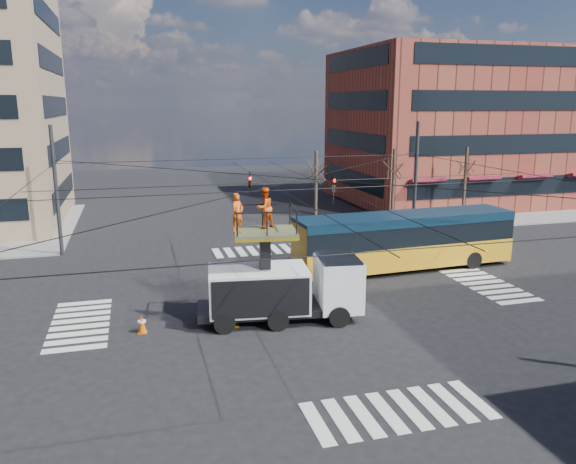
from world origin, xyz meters
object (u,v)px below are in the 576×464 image
Objects in this scene: utility_truck at (284,276)px; traffic_cone at (142,324)px; worker_ground at (234,308)px; city_bus at (404,240)px; flagger at (343,263)px.

traffic_cone is at bearing -173.79° from utility_truck.
worker_ground is at bearing -165.47° from utility_truck.
city_bus is 7.68× the size of worker_ground.
city_bus is 4.00m from flagger.
city_bus is at bearing 40.53° from utility_truck.
utility_truck is 2.52m from worker_ground.
utility_truck is 4.47× the size of flagger.
worker_ground is 8.75m from flagger.
utility_truck reaches higher than traffic_cone.
traffic_cone is 0.46× the size of worker_ground.
worker_ground reaches higher than flagger.
utility_truck reaches higher than worker_ground.
flagger is (-3.87, -0.47, -0.92)m from city_bus.
city_bus is at bearing 75.99° from flagger.
city_bus is 7.95× the size of flagger.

